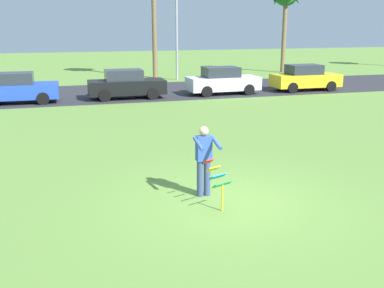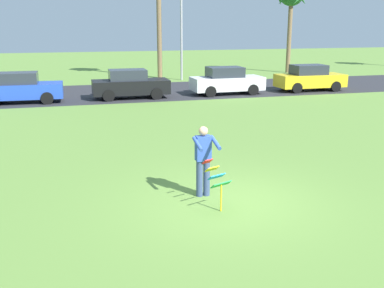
# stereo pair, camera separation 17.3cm
# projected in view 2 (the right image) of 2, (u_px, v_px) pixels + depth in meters

# --- Properties ---
(ground_plane) EXTENTS (120.00, 120.00, 0.00)m
(ground_plane) POSITION_uv_depth(u_px,v_px,m) (228.00, 202.00, 10.87)
(ground_plane) COLOR olive
(road_strip) EXTENTS (120.00, 8.00, 0.01)m
(road_strip) POSITION_uv_depth(u_px,v_px,m) (126.00, 92.00, 28.00)
(road_strip) COLOR #2D2D33
(road_strip) RESTS_ON ground
(person_kite_flyer) EXTENTS (0.55, 0.66, 1.73)m
(person_kite_flyer) POSITION_uv_depth(u_px,v_px,m) (203.00, 159.00, 10.99)
(person_kite_flyer) COLOR #384772
(person_kite_flyer) RESTS_ON ground
(kite_held) EXTENTS (0.57, 0.72, 1.10)m
(kite_held) POSITION_uv_depth(u_px,v_px,m) (216.00, 178.00, 10.27)
(kite_held) COLOR red
(kite_held) RESTS_ON ground
(parked_car_blue) EXTENTS (4.24, 1.90, 1.60)m
(parked_car_blue) POSITION_uv_depth(u_px,v_px,m) (21.00, 88.00, 24.08)
(parked_car_blue) COLOR #2347B7
(parked_car_blue) RESTS_ON ground
(parked_car_black) EXTENTS (4.22, 1.86, 1.60)m
(parked_car_black) POSITION_uv_depth(u_px,v_px,m) (130.00, 84.00, 25.55)
(parked_car_black) COLOR black
(parked_car_black) RESTS_ON ground
(parked_car_white) EXTENTS (4.24, 1.90, 1.60)m
(parked_car_white) POSITION_uv_depth(u_px,v_px,m) (227.00, 81.00, 27.02)
(parked_car_white) COLOR white
(parked_car_white) RESTS_ON ground
(parked_car_yellow) EXTENTS (4.21, 1.85, 1.60)m
(parked_car_yellow) POSITION_uv_depth(u_px,v_px,m) (310.00, 78.00, 28.42)
(parked_car_yellow) COLOR yellow
(parked_car_yellow) RESTS_ON ground
(streetlight_pole) EXTENTS (0.24, 1.65, 7.00)m
(streetlight_pole) POSITION_uv_depth(u_px,v_px,m) (181.00, 24.00, 33.15)
(streetlight_pole) COLOR #9E9EA3
(streetlight_pole) RESTS_ON ground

